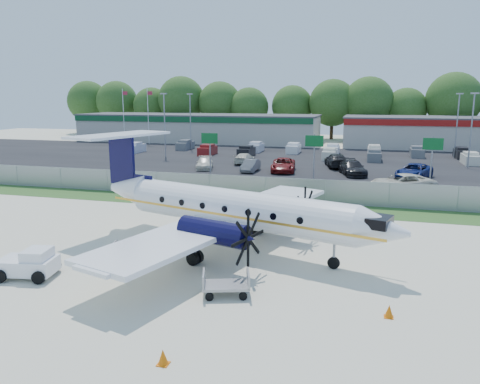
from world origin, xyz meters
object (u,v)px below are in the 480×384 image
(aircraft, at_px, (231,208))
(baggage_cart_far, at_px, (226,284))
(baggage_cart_near, at_px, (131,251))
(pushback_tug, at_px, (30,264))

(aircraft, height_order, baggage_cart_far, aircraft)
(baggage_cart_far, bearing_deg, baggage_cart_near, 153.70)
(pushback_tug, height_order, baggage_cart_far, pushback_tug)
(baggage_cart_near, relative_size, baggage_cart_far, 0.87)
(aircraft, bearing_deg, baggage_cart_far, -75.32)
(aircraft, xyz_separation_m, pushback_tug, (-8.16, -6.85, -1.74))
(baggage_cart_near, bearing_deg, pushback_tug, -133.44)
(pushback_tug, bearing_deg, baggage_cart_far, 2.82)
(pushback_tug, relative_size, baggage_cart_far, 1.22)
(baggage_cart_far, bearing_deg, pushback_tug, -177.18)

